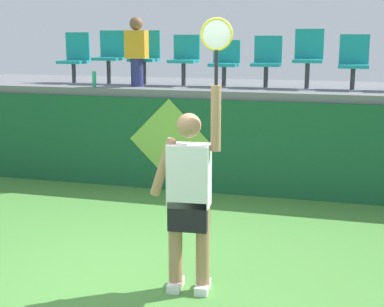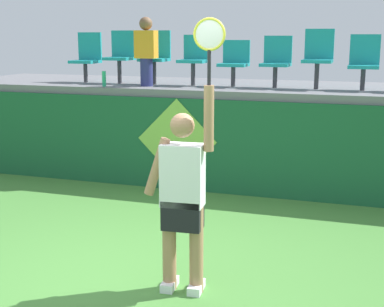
{
  "view_description": "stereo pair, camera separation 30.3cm",
  "coord_description": "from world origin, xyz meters",
  "px_view_note": "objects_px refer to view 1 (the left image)",
  "views": [
    {
      "loc": [
        1.92,
        -4.68,
        2.36
      ],
      "look_at": [
        0.29,
        1.2,
        1.06
      ],
      "focal_mm": 52.59,
      "sensor_mm": 36.0,
      "label": 1
    },
    {
      "loc": [
        2.21,
        -4.59,
        2.36
      ],
      "look_at": [
        0.29,
        1.2,
        1.06
      ],
      "focal_mm": 52.59,
      "sensor_mm": 36.0,
      "label": 2
    }
  ],
  "objects_px": {
    "stadium_chair_3": "(185,57)",
    "tennis_player": "(190,194)",
    "stadium_chair_6": "(308,55)",
    "stadium_chair_7": "(354,60)",
    "water_bottle": "(94,79)",
    "stadium_chair_1": "(110,54)",
    "stadium_chair_4": "(225,61)",
    "stadium_chair_0": "(75,56)",
    "stadium_chair_2": "(145,55)",
    "stadium_chair_5": "(267,59)",
    "spectator_0": "(137,50)"
  },
  "relations": [
    {
      "from": "tennis_player",
      "to": "stadium_chair_7",
      "type": "height_order",
      "value": "tennis_player"
    },
    {
      "from": "water_bottle",
      "to": "stadium_chair_0",
      "type": "xyz_separation_m",
      "value": [
        -0.66,
        0.69,
        0.33
      ]
    },
    {
      "from": "stadium_chair_5",
      "to": "stadium_chair_4",
      "type": "bearing_deg",
      "value": -179.46
    },
    {
      "from": "stadium_chair_0",
      "to": "stadium_chair_7",
      "type": "distance_m",
      "value": 4.62
    },
    {
      "from": "stadium_chair_3",
      "to": "tennis_player",
      "type": "bearing_deg",
      "value": -73.22
    },
    {
      "from": "stadium_chair_2",
      "to": "stadium_chair_6",
      "type": "relative_size",
      "value": 0.98
    },
    {
      "from": "stadium_chair_0",
      "to": "stadium_chair_2",
      "type": "distance_m",
      "value": 1.29
    },
    {
      "from": "stadium_chair_0",
      "to": "stadium_chair_5",
      "type": "height_order",
      "value": "stadium_chair_0"
    },
    {
      "from": "stadium_chair_3",
      "to": "stadium_chair_6",
      "type": "bearing_deg",
      "value": 0.17
    },
    {
      "from": "stadium_chair_0",
      "to": "stadium_chair_6",
      "type": "distance_m",
      "value": 3.95
    },
    {
      "from": "water_bottle",
      "to": "stadium_chair_3",
      "type": "relative_size",
      "value": 0.3
    },
    {
      "from": "stadium_chair_3",
      "to": "stadium_chair_6",
      "type": "relative_size",
      "value": 0.9
    },
    {
      "from": "tennis_player",
      "to": "stadium_chair_7",
      "type": "bearing_deg",
      "value": 71.6
    },
    {
      "from": "stadium_chair_0",
      "to": "stadium_chair_6",
      "type": "relative_size",
      "value": 0.95
    },
    {
      "from": "stadium_chair_3",
      "to": "stadium_chair_4",
      "type": "distance_m",
      "value": 0.68
    },
    {
      "from": "tennis_player",
      "to": "stadium_chair_0",
      "type": "relative_size",
      "value": 2.92
    },
    {
      "from": "stadium_chair_7",
      "to": "water_bottle",
      "type": "bearing_deg",
      "value": -170.19
    },
    {
      "from": "stadium_chair_2",
      "to": "stadium_chair_3",
      "type": "xyz_separation_m",
      "value": [
        0.68,
        -0.01,
        -0.03
      ]
    },
    {
      "from": "stadium_chair_1",
      "to": "stadium_chair_3",
      "type": "relative_size",
      "value": 1.09
    },
    {
      "from": "stadium_chair_4",
      "to": "water_bottle",
      "type": "bearing_deg",
      "value": -161.17
    },
    {
      "from": "stadium_chair_0",
      "to": "stadium_chair_4",
      "type": "xyz_separation_m",
      "value": [
        2.64,
        -0.01,
        -0.05
      ]
    },
    {
      "from": "stadium_chair_6",
      "to": "spectator_0",
      "type": "relative_size",
      "value": 0.83
    },
    {
      "from": "stadium_chair_5",
      "to": "stadium_chair_7",
      "type": "xyz_separation_m",
      "value": [
        1.31,
        0.0,
        0.0
      ]
    },
    {
      "from": "stadium_chair_4",
      "to": "stadium_chair_0",
      "type": "bearing_deg",
      "value": 179.73
    },
    {
      "from": "stadium_chair_4",
      "to": "spectator_0",
      "type": "relative_size",
      "value": 0.67
    },
    {
      "from": "stadium_chair_5",
      "to": "spectator_0",
      "type": "distance_m",
      "value": 2.07
    },
    {
      "from": "stadium_chair_3",
      "to": "stadium_chair_4",
      "type": "xyz_separation_m",
      "value": [
        0.67,
        -0.0,
        -0.05
      ]
    },
    {
      "from": "tennis_player",
      "to": "stadium_chair_3",
      "type": "bearing_deg",
      "value": 106.78
    },
    {
      "from": "water_bottle",
      "to": "stadium_chair_6",
      "type": "height_order",
      "value": "stadium_chair_6"
    },
    {
      "from": "stadium_chair_0",
      "to": "spectator_0",
      "type": "xyz_separation_m",
      "value": [
        1.29,
        -0.41,
        0.12
      ]
    },
    {
      "from": "stadium_chair_1",
      "to": "stadium_chair_7",
      "type": "xyz_separation_m",
      "value": [
        3.97,
        0.0,
        -0.06
      ]
    },
    {
      "from": "stadium_chair_0",
      "to": "stadium_chair_2",
      "type": "xyz_separation_m",
      "value": [
        1.29,
        -0.0,
        0.04
      ]
    },
    {
      "from": "stadium_chair_6",
      "to": "stadium_chair_7",
      "type": "height_order",
      "value": "stadium_chair_6"
    },
    {
      "from": "stadium_chair_6",
      "to": "stadium_chair_1",
      "type": "bearing_deg",
      "value": -179.98
    },
    {
      "from": "stadium_chair_3",
      "to": "water_bottle",
      "type": "bearing_deg",
      "value": -152.55
    },
    {
      "from": "water_bottle",
      "to": "stadium_chair_1",
      "type": "xyz_separation_m",
      "value": [
        -0.01,
        0.68,
        0.37
      ]
    },
    {
      "from": "tennis_player",
      "to": "stadium_chair_4",
      "type": "xyz_separation_m",
      "value": [
        -0.59,
        4.18,
        1.0
      ]
    },
    {
      "from": "tennis_player",
      "to": "stadium_chair_5",
      "type": "bearing_deg",
      "value": 88.87
    },
    {
      "from": "spectator_0",
      "to": "stadium_chair_0",
      "type": "bearing_deg",
      "value": 162.45
    },
    {
      "from": "water_bottle",
      "to": "stadium_chair_6",
      "type": "xyz_separation_m",
      "value": [
        3.28,
        0.68,
        0.38
      ]
    },
    {
      "from": "stadium_chair_1",
      "to": "stadium_chair_4",
      "type": "bearing_deg",
      "value": -0.22
    },
    {
      "from": "tennis_player",
      "to": "stadium_chair_0",
      "type": "bearing_deg",
      "value": 127.62
    },
    {
      "from": "stadium_chair_5",
      "to": "stadium_chair_7",
      "type": "height_order",
      "value": "stadium_chair_7"
    },
    {
      "from": "tennis_player",
      "to": "stadium_chair_2",
      "type": "height_order",
      "value": "tennis_player"
    },
    {
      "from": "stadium_chair_3",
      "to": "stadium_chair_6",
      "type": "height_order",
      "value": "stadium_chair_6"
    },
    {
      "from": "stadium_chair_6",
      "to": "stadium_chair_7",
      "type": "distance_m",
      "value": 0.68
    },
    {
      "from": "stadium_chair_5",
      "to": "stadium_chair_0",
      "type": "bearing_deg",
      "value": 179.9
    },
    {
      "from": "stadium_chair_5",
      "to": "spectator_0",
      "type": "bearing_deg",
      "value": -168.81
    },
    {
      "from": "water_bottle",
      "to": "stadium_chair_3",
      "type": "bearing_deg",
      "value": 27.45
    },
    {
      "from": "tennis_player",
      "to": "stadium_chair_2",
      "type": "relative_size",
      "value": 2.82
    }
  ]
}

